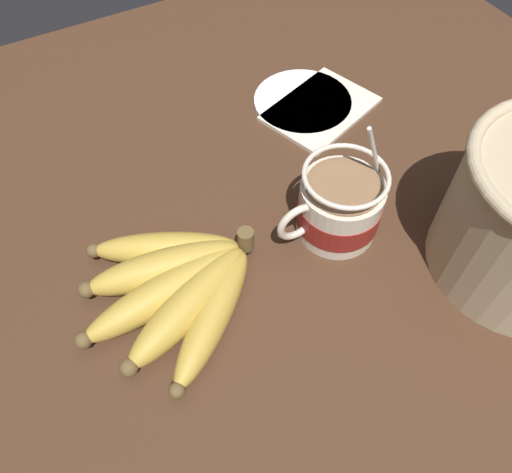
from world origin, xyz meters
TOP-DOWN VIEW (x-y plane):
  - table at (0.00, 0.00)cm, footprint 118.33×118.33cm
  - coffee_mug at (-3.03, 2.00)cm, footprint 16.60×10.38cm
  - banana_bunch at (18.45, 1.34)cm, footprint 23.05×23.61cm
  - napkin at (-13.92, -17.89)cm, footprint 19.51×16.39cm
  - small_plate at (-12.45, -20.81)cm, footprint 15.35×15.35cm

SIDE VIEW (x-z plane):
  - table at x=0.00cm, z-range 0.00..2.73cm
  - napkin at x=-13.92cm, z-range 2.73..3.33cm
  - small_plate at x=-12.45cm, z-range 2.73..3.33cm
  - banana_bunch at x=18.45cm, z-range 2.62..7.11cm
  - coffee_mug at x=-3.03cm, z-range -1.17..15.05cm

